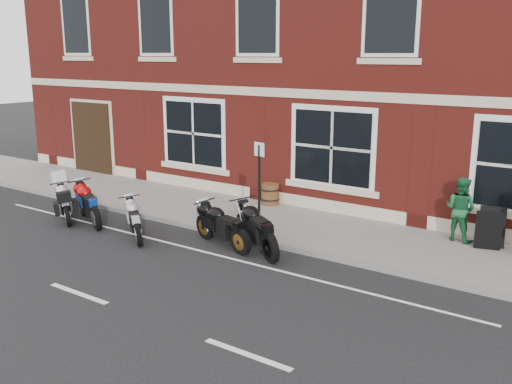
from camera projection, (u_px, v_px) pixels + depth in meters
ground at (183, 250)px, 13.36m from camera, size 80.00×80.00×0.00m
sidewalk at (256, 218)px, 15.74m from camera, size 30.00×3.00×0.12m
kerb at (221, 233)px, 14.48m from camera, size 30.00×0.16×0.12m
pub_building at (376, 10)px, 20.31m from camera, size 24.00×12.00×12.00m
moto_touring_silver at (66, 201)px, 15.78m from camera, size 1.68×1.16×1.27m
moto_sport_red at (90, 202)px, 15.47m from camera, size 2.02×1.10×0.99m
moto_sport_black at (222, 224)px, 13.55m from camera, size 2.04×0.73×0.94m
moto_sport_silver at (136, 218)px, 14.22m from camera, size 1.60×1.28×0.87m
moto_naked_black at (257, 226)px, 13.23m from camera, size 2.01×1.39×1.04m
pedestrian_right at (460, 209)px, 13.54m from camera, size 0.87×0.74×1.55m
a_board_sign at (490, 229)px, 13.00m from camera, size 0.65×0.52×0.96m
barrel_planter at (270, 194)px, 16.91m from camera, size 0.56×0.56×0.62m
parking_sign at (259, 183)px, 13.68m from camera, size 0.33×0.09×2.33m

